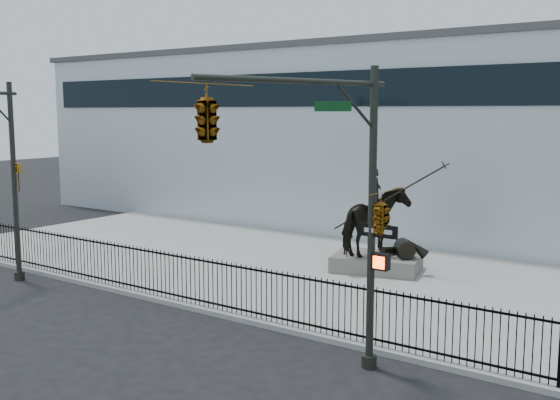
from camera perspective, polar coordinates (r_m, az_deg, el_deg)
The scene contains 7 objects.
ground at distance 19.93m, azimuth -10.96°, elevation -9.91°, with size 120.00×120.00×0.00m, color black.
plaza at distance 25.06m, azimuth 0.70°, elevation -5.91°, with size 30.00×12.00×0.15m, color #979794.
building at distance 35.86m, azimuth 12.62°, elevation 5.18°, with size 44.00×14.00×9.00m, color silver.
picket_fence at distance 20.53m, azimuth -8.49°, elevation -6.71°, with size 22.10×0.10×1.50m.
statue_plinth at distance 24.53m, azimuth 8.41°, elevation -5.42°, with size 3.10×2.13×0.58m, color #5A5853.
equestrian_statue at distance 24.23m, azimuth 8.62°, elevation -1.96°, with size 3.86×2.90×3.37m.
traffic_signal_right at distance 13.32m, azimuth 1.70°, elevation 2.81°, with size 2.17×6.86×7.00m.
Camera 1 is at (13.80, -13.07, 6.00)m, focal length 42.00 mm.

